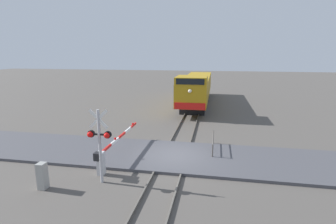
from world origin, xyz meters
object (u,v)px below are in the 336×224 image
(locomotive, at_px, (197,88))
(utility_cabinet, at_px, (42,176))
(crossing_gate, at_px, (108,153))
(crossing_signal, at_px, (99,139))
(guard_railing, at_px, (213,141))

(locomotive, relative_size, utility_cabinet, 13.66)
(locomotive, height_order, crossing_gate, locomotive)
(crossing_gate, bearing_deg, utility_cabinet, -126.52)
(crossing_signal, relative_size, crossing_gate, 0.56)
(crossing_gate, height_order, guard_railing, crossing_gate)
(utility_cabinet, xyz_separation_m, guard_railing, (7.75, 6.38, -0.01))
(crossing_gate, xyz_separation_m, utility_cabinet, (-2.06, -2.78, -0.23))
(locomotive, bearing_deg, guard_railing, -81.70)
(crossing_signal, xyz_separation_m, crossing_gate, (-0.39, 1.72, -1.40))
(locomotive, height_order, crossing_signal, locomotive)
(locomotive, relative_size, guard_railing, 5.88)
(crossing_signal, bearing_deg, crossing_gate, 102.80)
(crossing_gate, bearing_deg, guard_railing, 32.33)
(utility_cabinet, bearing_deg, crossing_signal, 23.40)
(guard_railing, bearing_deg, crossing_signal, -134.90)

